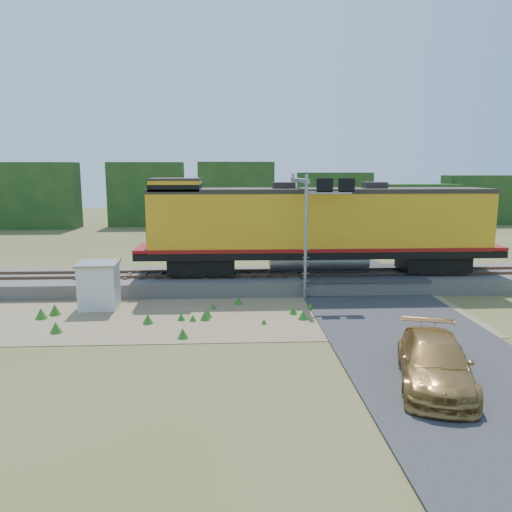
{
  "coord_description": "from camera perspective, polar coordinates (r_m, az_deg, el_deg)",
  "views": [
    {
      "loc": [
        -0.38,
        -22.45,
        6.81
      ],
      "look_at": [
        0.91,
        3.0,
        2.4
      ],
      "focal_mm": 35.0,
      "sensor_mm": 36.0,
      "label": 1
    }
  ],
  "objects": [
    {
      "name": "locomotive",
      "position": [
        29.03,
        6.66,
        3.45
      ],
      "size": [
        20.93,
        3.19,
        5.4
      ],
      "color": "black",
      "rests_on": "rails"
    },
    {
      "name": "ground",
      "position": [
        23.46,
        -1.87,
        -7.06
      ],
      "size": [
        140.0,
        140.0,
        0.0
      ],
      "primitive_type": "plane",
      "color": "#475123",
      "rests_on": "ground"
    },
    {
      "name": "dirt_shoulder",
      "position": [
        23.99,
        -6.7,
        -6.7
      ],
      "size": [
        26.0,
        8.0,
        0.03
      ],
      "primitive_type": "cube",
      "color": "#8C7754",
      "rests_on": "ground"
    },
    {
      "name": "signal_gantry",
      "position": [
        28.18,
        5.77,
        6.04
      ],
      "size": [
        2.61,
        6.2,
        6.59
      ],
      "color": "gray",
      "rests_on": "ground"
    },
    {
      "name": "rails",
      "position": [
        29.06,
        -2.1,
        -1.96
      ],
      "size": [
        70.0,
        1.54,
        0.16
      ],
      "color": "brown",
      "rests_on": "ballast"
    },
    {
      "name": "tree_line_north",
      "position": [
        60.57,
        -2.56,
        6.26
      ],
      "size": [
        130.0,
        3.0,
        6.5
      ],
      "color": "#1A3D16",
      "rests_on": "ground"
    },
    {
      "name": "ballast",
      "position": [
        29.16,
        -2.09,
        -2.89
      ],
      "size": [
        70.0,
        5.0,
        0.8
      ],
      "primitive_type": "cube",
      "color": "slate",
      "rests_on": "ground"
    },
    {
      "name": "road",
      "position": [
        25.25,
        14.28,
        -5.93
      ],
      "size": [
        7.0,
        66.0,
        0.86
      ],
      "color": "#38383A",
      "rests_on": "ground"
    },
    {
      "name": "shed",
      "position": [
        25.96,
        -17.49,
        -3.19
      ],
      "size": [
        2.05,
        2.05,
        2.31
      ],
      "rotation": [
        0.0,
        0.0,
        0.05
      ],
      "color": "silver",
      "rests_on": "ground"
    },
    {
      "name": "weed_clumps",
      "position": [
        23.76,
        -10.4,
        -7.0
      ],
      "size": [
        15.0,
        6.2,
        0.56
      ],
      "primitive_type": null,
      "color": "#2D6C1E",
      "rests_on": "ground"
    },
    {
      "name": "car",
      "position": [
        17.18,
        19.76,
        -11.37
      ],
      "size": [
        3.52,
        5.67,
        1.53
      ],
      "primitive_type": "imported",
      "rotation": [
        0.0,
        0.0,
        -0.28
      ],
      "color": "#A47B3C",
      "rests_on": "ground"
    }
  ]
}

